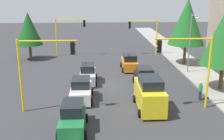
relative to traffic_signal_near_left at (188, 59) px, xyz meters
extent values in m
plane|color=#353538|center=(-6.00, -5.74, -4.20)|extent=(120.00, 120.00, 0.00)
cube|color=gray|center=(-11.00, 4.76, -4.12)|extent=(80.00, 4.00, 0.15)
cylinder|color=yellow|center=(0.00, 1.76, -1.22)|extent=(0.18, 0.18, 5.96)
cylinder|color=yellow|center=(0.00, -0.49, 1.61)|extent=(0.12, 4.50, 0.12)
cube|color=black|center=(0.00, -2.38, 1.03)|extent=(0.36, 0.32, 0.96)
sphere|color=red|center=(0.00, -2.56, 1.33)|extent=(0.18, 0.18, 0.18)
sphere|color=yellow|center=(0.00, -2.56, 1.03)|extent=(0.18, 0.18, 0.18)
sphere|color=green|center=(0.00, -2.56, 0.73)|extent=(0.18, 0.18, 0.18)
cylinder|color=yellow|center=(-20.00, -13.24, -1.44)|extent=(0.18, 0.18, 5.52)
cylinder|color=yellow|center=(-20.00, -10.99, 1.17)|extent=(0.12, 4.50, 0.12)
cube|color=black|center=(-20.00, -9.10, 0.59)|extent=(0.36, 0.32, 0.96)
sphere|color=red|center=(-20.00, -8.92, 0.89)|extent=(0.18, 0.18, 0.18)
sphere|color=yellow|center=(-20.00, -8.92, 0.59)|extent=(0.18, 0.18, 0.18)
sphere|color=green|center=(-20.00, -8.92, 0.29)|extent=(0.18, 0.18, 0.18)
cylinder|color=yellow|center=(0.00, -13.24, -1.25)|extent=(0.18, 0.18, 5.89)
cylinder|color=yellow|center=(0.00, -10.99, 1.54)|extent=(0.12, 4.50, 0.12)
cube|color=black|center=(0.00, -9.10, 0.96)|extent=(0.36, 0.32, 0.96)
sphere|color=red|center=(0.00, -8.92, 1.26)|extent=(0.18, 0.18, 0.18)
sphere|color=yellow|center=(0.00, -8.92, 0.96)|extent=(0.18, 0.18, 0.18)
sphere|color=green|center=(0.00, -8.92, 0.66)|extent=(0.18, 0.18, 0.18)
cylinder|color=yellow|center=(-20.00, 1.76, -1.56)|extent=(0.18, 0.18, 5.28)
cylinder|color=yellow|center=(-20.00, -0.49, 0.93)|extent=(0.12, 4.50, 0.12)
cube|color=black|center=(-20.00, -2.38, 0.35)|extent=(0.36, 0.32, 0.96)
sphere|color=red|center=(-20.00, -2.56, 0.65)|extent=(0.18, 0.18, 0.18)
sphere|color=yellow|center=(-20.00, -2.56, 0.35)|extent=(0.18, 0.18, 0.18)
sphere|color=green|center=(-20.00, -2.56, 0.05)|extent=(0.18, 0.18, 0.18)
cylinder|color=slate|center=(-10.00, 3.46, -0.70)|extent=(0.14, 0.14, 7.00)
cylinder|color=slate|center=(-9.10, 3.46, 2.60)|extent=(1.80, 0.10, 0.10)
ellipsoid|color=silver|center=(-8.20, 3.46, 2.45)|extent=(0.56, 0.28, 0.20)
cylinder|color=brown|center=(-14.00, 4.26, -2.75)|extent=(0.36, 0.36, 2.91)
cone|color=#1E6023|center=(-14.00, 4.26, 1.42)|extent=(4.65, 4.65, 5.81)
cylinder|color=brown|center=(-18.00, -16.74, -3.05)|extent=(0.36, 0.36, 2.29)
cone|color=#19511E|center=(-18.00, -16.74, 0.18)|extent=(3.66, 3.66, 4.58)
cylinder|color=brown|center=(-4.00, 4.76, -2.80)|extent=(0.36, 0.36, 2.80)
cube|color=yellow|center=(0.03, -3.02, -3.11)|extent=(4.80, 1.90, 1.85)
cube|color=black|center=(0.27, -3.02, -1.80)|extent=(2.50, 1.67, 0.76)
cylinder|color=black|center=(-1.45, -4.03, -3.90)|extent=(0.60, 0.20, 0.60)
cylinder|color=black|center=(-1.45, -2.01, -3.90)|extent=(0.60, 0.20, 0.60)
cylinder|color=black|center=(1.52, -4.03, -3.90)|extent=(0.60, 0.20, 0.60)
cylinder|color=black|center=(1.52, -2.01, -3.90)|extent=(0.60, 0.20, 0.60)
cube|color=#1E7238|center=(3.38, -8.97, -3.51)|extent=(4.11, 1.67, 1.05)
cube|color=black|center=(3.17, -8.97, -2.60)|extent=(2.13, 1.47, 0.76)
cylinder|color=black|center=(4.65, -8.08, -3.90)|extent=(0.60, 0.20, 0.60)
cylinder|color=black|center=(4.65, -9.86, -3.90)|extent=(0.60, 0.20, 0.60)
cylinder|color=black|center=(2.10, -8.08, -3.90)|extent=(0.60, 0.20, 0.60)
cylinder|color=black|center=(2.10, -9.86, -3.90)|extent=(0.60, 0.20, 0.60)
cube|color=#B2B5BA|center=(-7.00, -8.25, -3.51)|extent=(3.93, 1.61, 1.05)
cube|color=black|center=(-7.20, -8.25, -2.60)|extent=(2.04, 1.41, 0.76)
cylinder|color=black|center=(-5.79, -7.39, -3.90)|extent=(0.60, 0.20, 0.60)
cylinder|color=black|center=(-5.79, -9.12, -3.90)|extent=(0.60, 0.20, 0.60)
cylinder|color=black|center=(-8.22, -7.39, -3.90)|extent=(0.60, 0.20, 0.60)
cylinder|color=black|center=(-8.22, -9.12, -3.90)|extent=(0.60, 0.20, 0.60)
cube|color=orange|center=(-11.85, -3.27, -3.51)|extent=(3.99, 1.74, 1.05)
cube|color=black|center=(-11.65, -3.27, -2.60)|extent=(2.07, 1.53, 0.76)
cylinder|color=black|center=(-13.09, -4.20, -3.90)|extent=(0.60, 0.20, 0.60)
cylinder|color=black|center=(-13.09, -2.34, -3.90)|extent=(0.60, 0.20, 0.60)
cylinder|color=black|center=(-10.61, -4.20, -3.90)|extent=(0.60, 0.20, 0.60)
cylinder|color=black|center=(-10.61, -2.34, -3.90)|extent=(0.60, 0.20, 0.60)
cube|color=black|center=(-5.66, -2.47, -3.51)|extent=(3.88, 1.72, 1.05)
cube|color=black|center=(-5.47, -2.47, -2.60)|extent=(2.02, 1.51, 0.76)
cylinder|color=black|center=(-6.87, -3.39, -3.90)|extent=(0.60, 0.20, 0.60)
cylinder|color=black|center=(-6.87, -1.56, -3.90)|extent=(0.60, 0.20, 0.60)
cylinder|color=black|center=(-4.46, -3.39, -3.90)|extent=(0.60, 0.20, 0.60)
cylinder|color=black|center=(-4.46, -1.56, -3.90)|extent=(0.60, 0.20, 0.60)
cube|color=white|center=(-2.16, -8.70, -3.51)|extent=(4.01, 1.78, 1.05)
cube|color=black|center=(-2.36, -8.70, -2.60)|extent=(2.08, 1.57, 0.76)
cylinder|color=black|center=(-0.92, -7.75, -3.90)|extent=(0.60, 0.20, 0.60)
cylinder|color=black|center=(-0.92, -9.65, -3.90)|extent=(0.60, 0.20, 0.60)
cylinder|color=black|center=(-3.40, -7.75, -3.90)|extent=(0.60, 0.20, 0.60)
cylinder|color=black|center=(-3.40, -9.65, -3.90)|extent=(0.60, 0.20, 0.60)
cylinder|color=#262638|center=(-1.54, 1.88, -3.77)|extent=(0.16, 0.16, 0.85)
cylinder|color=#262638|center=(-1.74, 1.88, -3.77)|extent=(0.16, 0.16, 0.85)
cube|color=green|center=(-1.64, 1.88, -3.05)|extent=(0.40, 0.24, 0.60)
sphere|color=tan|center=(-1.64, 1.88, -2.61)|extent=(0.22, 0.22, 0.22)
camera|label=1|loc=(20.89, -7.18, 5.16)|focal=44.18mm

